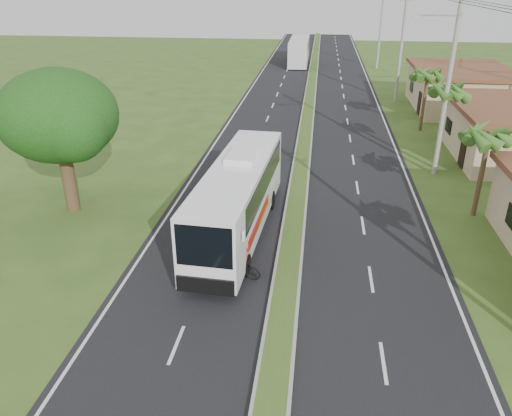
# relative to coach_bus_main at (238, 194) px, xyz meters

# --- Properties ---
(ground) EXTENTS (180.00, 180.00, 0.00)m
(ground) POSITION_rel_coach_bus_main_xyz_m (2.65, -8.47, -2.08)
(ground) COLOR #33531E
(ground) RESTS_ON ground
(road_asphalt) EXTENTS (14.00, 160.00, 0.02)m
(road_asphalt) POSITION_rel_coach_bus_main_xyz_m (2.65, 11.53, -2.07)
(road_asphalt) COLOR black
(road_asphalt) RESTS_ON ground
(median_strip) EXTENTS (1.20, 160.00, 0.18)m
(median_strip) POSITION_rel_coach_bus_main_xyz_m (2.65, 11.53, -1.98)
(median_strip) COLOR gray
(median_strip) RESTS_ON ground
(lane_edge_left) EXTENTS (0.12, 160.00, 0.01)m
(lane_edge_left) POSITION_rel_coach_bus_main_xyz_m (-4.05, 11.53, -2.08)
(lane_edge_left) COLOR silver
(lane_edge_left) RESTS_ON ground
(lane_edge_right) EXTENTS (0.12, 160.00, 0.01)m
(lane_edge_right) POSITION_rel_coach_bus_main_xyz_m (9.35, 11.53, -2.08)
(lane_edge_right) COLOR silver
(lane_edge_right) RESTS_ON ground
(shop_mid) EXTENTS (7.60, 10.60, 3.67)m
(shop_mid) POSITION_rel_coach_bus_main_xyz_m (16.65, 13.53, -0.22)
(shop_mid) COLOR tan
(shop_mid) RESTS_ON ground
(shop_far) EXTENTS (8.60, 11.60, 3.82)m
(shop_far) POSITION_rel_coach_bus_main_xyz_m (16.65, 27.53, -0.15)
(shop_far) COLOR tan
(shop_far) RESTS_ON ground
(palm_verge_b) EXTENTS (2.40, 2.40, 5.05)m
(palm_verge_b) POSITION_rel_coach_bus_main_xyz_m (12.05, 3.53, 2.28)
(palm_verge_b) COLOR #473321
(palm_verge_b) RESTS_ON ground
(palm_verge_c) EXTENTS (2.40, 2.40, 5.85)m
(palm_verge_c) POSITION_rel_coach_bus_main_xyz_m (11.45, 10.53, 3.04)
(palm_verge_c) COLOR #473321
(palm_verge_c) RESTS_ON ground
(palm_verge_d) EXTENTS (2.40, 2.40, 5.25)m
(palm_verge_d) POSITION_rel_coach_bus_main_xyz_m (11.95, 19.53, 2.47)
(palm_verge_d) COLOR #473321
(palm_verge_d) RESTS_ON ground
(shade_tree) EXTENTS (6.30, 6.00, 7.54)m
(shade_tree) POSITION_rel_coach_bus_main_xyz_m (-9.46, 1.55, 2.95)
(shade_tree) COLOR #473321
(shade_tree) RESTS_ON ground
(utility_pole_b) EXTENTS (3.20, 0.28, 12.00)m
(utility_pole_b) POSITION_rel_coach_bus_main_xyz_m (11.12, 9.53, 4.18)
(utility_pole_b) COLOR gray
(utility_pole_b) RESTS_ON ground
(utility_pole_c) EXTENTS (1.60, 0.28, 11.00)m
(utility_pole_c) POSITION_rel_coach_bus_main_xyz_m (11.15, 29.53, 3.59)
(utility_pole_c) COLOR gray
(utility_pole_c) RESTS_ON ground
(utility_pole_d) EXTENTS (1.60, 0.28, 10.50)m
(utility_pole_d) POSITION_rel_coach_bus_main_xyz_m (11.15, 49.53, 3.34)
(utility_pole_d) COLOR gray
(utility_pole_d) RESTS_ON ground
(coach_bus_main) EXTENTS (3.14, 11.83, 3.78)m
(coach_bus_main) POSITION_rel_coach_bus_main_xyz_m (0.00, 0.00, 0.00)
(coach_bus_main) COLOR white
(coach_bus_main) RESTS_ON ground
(coach_bus_far) EXTENTS (2.65, 11.79, 3.43)m
(coach_bus_far) POSITION_rel_coach_bus_main_xyz_m (0.43, 52.16, -0.13)
(coach_bus_far) COLOR silver
(coach_bus_far) RESTS_ON ground
(motorcyclist) EXTENTS (1.72, 0.78, 2.18)m
(motorcyclist) POSITION_rel_coach_bus_main_xyz_m (0.76, -4.06, -1.30)
(motorcyclist) COLOR black
(motorcyclist) RESTS_ON ground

